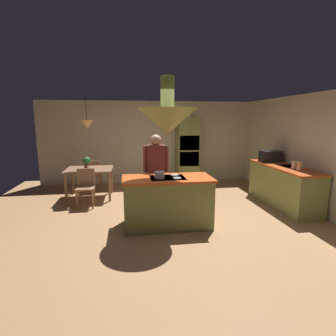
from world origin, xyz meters
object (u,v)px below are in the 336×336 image
at_px(kitchen_island, 167,202).
at_px(potted_plant_on_table, 87,162).
at_px(canister_sugar, 294,165).
at_px(chair_facing_island, 86,185).
at_px(cup_on_table, 89,168).
at_px(cooking_pot_on_cooktop, 160,175).
at_px(dining_table, 90,172).
at_px(oven_tower, 187,151).
at_px(person_at_island, 156,169).
at_px(chair_by_back_wall, 93,173).
at_px(microwave_on_counter, 270,156).
at_px(canister_flour, 300,166).

bearing_deg(kitchen_island, potted_plant_on_table, 129.93).
xyz_separation_m(kitchen_island, canister_sugar, (2.84, 0.44, 0.55)).
distance_m(kitchen_island, chair_facing_island, 2.21).
height_order(cup_on_table, cooking_pot_on_cooktop, cooking_pot_on_cooktop).
distance_m(chair_facing_island, cooking_pot_on_cooktop, 2.24).
distance_m(dining_table, potted_plant_on_table, 0.27).
distance_m(kitchen_island, cooking_pot_on_cooktop, 0.58).
distance_m(cup_on_table, cooking_pot_on_cooktop, 2.52).
distance_m(oven_tower, person_at_island, 2.85).
bearing_deg(canister_sugar, chair_facing_island, 167.89).
bearing_deg(kitchen_island, chair_facing_island, 140.15).
distance_m(oven_tower, cup_on_table, 3.11).
distance_m(dining_table, chair_facing_island, 0.70).
bearing_deg(chair_by_back_wall, potted_plant_on_table, 85.49).
bearing_deg(cooking_pot_on_cooktop, cup_on_table, 127.22).
distance_m(chair_by_back_wall, potted_plant_on_table, 0.81).
distance_m(oven_tower, cooking_pot_on_cooktop, 3.60).
relative_size(kitchen_island, potted_plant_on_table, 5.54).
xyz_separation_m(chair_by_back_wall, cooking_pot_on_cooktop, (1.54, -2.91, 0.51)).
bearing_deg(person_at_island, chair_facing_island, 154.74).
height_order(dining_table, cup_on_table, cup_on_table).
bearing_deg(kitchen_island, microwave_on_counter, 26.93).
relative_size(oven_tower, canister_flour, 10.94).
bearing_deg(person_at_island, chair_by_back_wall, 126.64).
xyz_separation_m(person_at_island, canister_flour, (2.98, -0.42, 0.06)).
distance_m(dining_table, cooking_pot_on_cooktop, 2.73).
xyz_separation_m(oven_tower, chair_by_back_wall, (-2.80, -0.46, -0.53)).
distance_m(kitchen_island, person_at_island, 0.86).
bearing_deg(potted_plant_on_table, chair_facing_island, -85.43).
relative_size(canister_flour, cooking_pot_on_cooktop, 1.05).
bearing_deg(dining_table, canister_flour, -22.01).
height_order(cup_on_table, canister_sugar, canister_sugar).
height_order(canister_flour, canister_sugar, canister_flour).
bearing_deg(cup_on_table, oven_tower, 26.29).
xyz_separation_m(oven_tower, person_at_island, (-1.24, -2.56, -0.06)).
bearing_deg(cooking_pot_on_cooktop, canister_flour, 7.49).
bearing_deg(potted_plant_on_table, cooking_pot_on_cooktop, -54.39).
height_order(microwave_on_counter, cooking_pot_on_cooktop, microwave_on_counter).
bearing_deg(microwave_on_counter, dining_table, 171.76).
bearing_deg(oven_tower, canister_sugar, -58.13).
height_order(chair_by_back_wall, cup_on_table, chair_by_back_wall).
bearing_deg(microwave_on_counter, oven_tower, 134.02).
distance_m(dining_table, cup_on_table, 0.27).
bearing_deg(cup_on_table, microwave_on_counter, -5.41).
xyz_separation_m(potted_plant_on_table, microwave_on_counter, (4.59, -0.65, 0.15)).
relative_size(person_at_island, canister_sugar, 9.40).
bearing_deg(cooking_pot_on_cooktop, person_at_island, 88.57).
xyz_separation_m(potted_plant_on_table, cup_on_table, (0.07, -0.23, -0.12)).
distance_m(oven_tower, microwave_on_counter, 2.50).
distance_m(person_at_island, chair_by_back_wall, 2.66).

